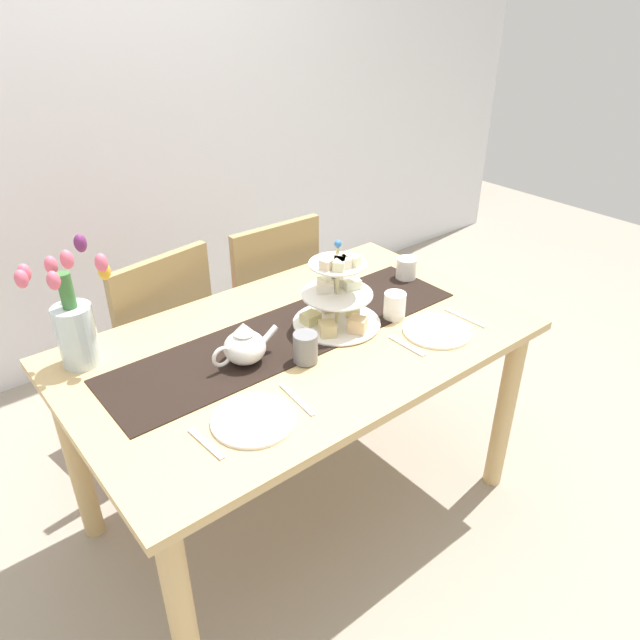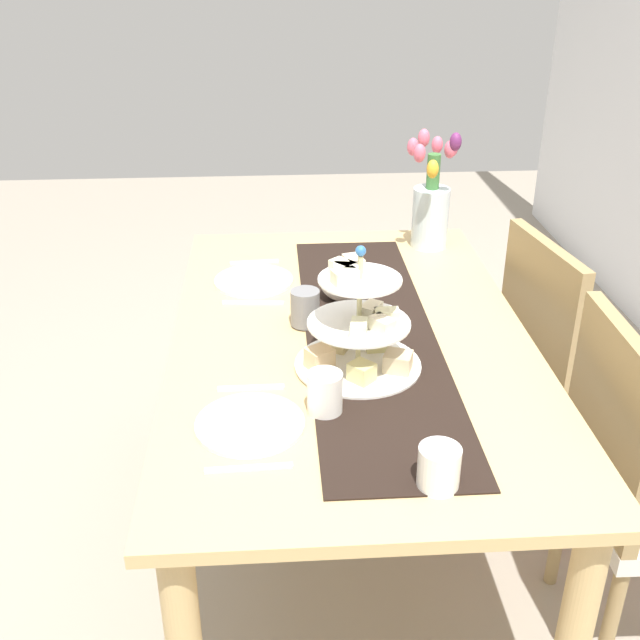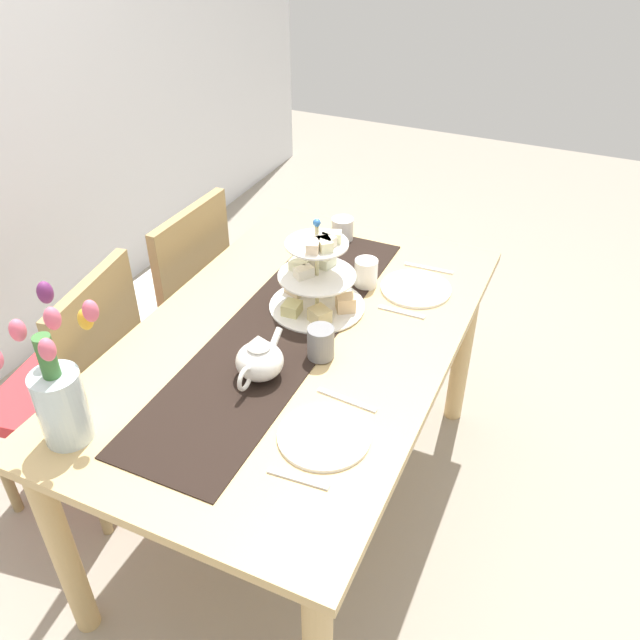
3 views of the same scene
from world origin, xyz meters
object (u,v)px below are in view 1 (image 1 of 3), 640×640
fork_left (206,444)px  dining_table (300,368)px  dinner_plate_left (254,420)px  knife_right (465,318)px  cream_jug (406,269)px  teapot (244,346)px  chair_right (264,302)px  tiered_cake_stand (337,299)px  dinner_plate_right (437,331)px  mug_white_text (395,306)px  fork_right (407,346)px  mug_grey (305,348)px  chair_left (154,342)px  knife_left (297,399)px  tulip_vase (74,322)px

fork_left → dining_table: bearing=27.1°
dinner_plate_left → knife_right: (0.88, 0.00, -0.00)m
cream_jug → dinner_plate_left: (-0.95, -0.35, -0.04)m
teapot → chair_right: bearing=52.5°
tiered_cake_stand → teapot: tiered_cake_stand is taller
dinner_plate_right → mug_white_text: bearing=104.9°
dining_table → cream_jug: (0.60, 0.10, 0.16)m
dinner_plate_left → fork_right: dinner_plate_left is taller
teapot → dinner_plate_left: 0.29m
mug_grey → fork_left: bearing=-162.2°
dinner_plate_right → teapot: bearing=157.1°
dining_table → dinner_plate_right: dinner_plate_right is taller
dinner_plate_right → mug_white_text: size_ratio=2.42×
knife_right → mug_white_text: 0.25m
chair_right → mug_white_text: (0.03, -0.77, 0.30)m
cream_jug → fork_right: (-0.36, -0.35, -0.04)m
dinner_plate_right → chair_left: bearing=123.3°
chair_right → dinner_plate_right: 0.97m
fork_left → fork_right: (0.73, 0.00, 0.00)m
knife_left → tulip_vase: bearing=124.9°
dinner_plate_right → fork_right: (-0.14, 0.00, -0.00)m
teapot → fork_right: size_ratio=1.59×
knife_right → tulip_vase: bearing=153.3°
cream_jug → dinner_plate_left: size_ratio=0.37×
knife_left → knife_right: bearing=0.0°
mug_grey → knife_right: bearing=-13.0°
teapot → dinner_plate_right: bearing=-22.9°
cream_jug → dinner_plate_left: bearing=-159.6°
tulip_vase → dinner_plate_right: (0.98, -0.57, -0.14)m
tulip_vase → mug_grey: (0.53, -0.43, -0.09)m
fork_right → knife_right: 0.29m
dinner_plate_right → mug_grey: bearing=163.0°
teapot → dinner_plate_left: bearing=-118.6°
dining_table → teapot: size_ratio=6.28×
cream_jug → knife_right: (-0.07, -0.35, -0.04)m
fork_left → dinner_plate_left: bearing=0.0°
tulip_vase → dinner_plate_right: bearing=-29.9°
mug_grey → dining_table: bearing=61.0°
dinner_plate_left → fork_right: size_ratio=1.53×
mug_grey → mug_white_text: bearing=3.1°
dinner_plate_left → mug_grey: mug_grey is taller
dining_table → tiered_cake_stand: tiered_cake_stand is taller
mug_white_text → mug_grey: bearing=-176.9°
chair_right → tulip_vase: bearing=-158.1°
dinner_plate_left → chair_right: bearing=54.7°
chair_left → mug_grey: bearing=-78.4°
knife_right → mug_grey: 0.61m
mug_white_text → fork_right: bearing=-122.7°
tulip_vase → knife_left: tulip_vase is taller
tulip_vase → mug_grey: size_ratio=4.09×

